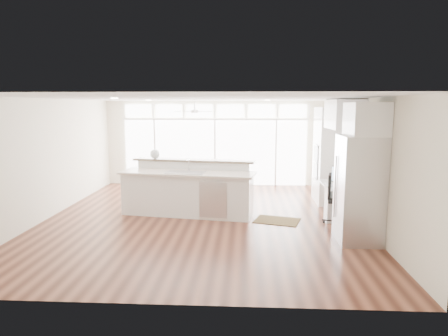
{
  "coord_description": "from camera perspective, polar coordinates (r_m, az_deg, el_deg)",
  "views": [
    {
      "loc": [
        0.99,
        -8.76,
        2.53
      ],
      "look_at": [
        0.47,
        0.6,
        1.07
      ],
      "focal_mm": 32.0,
      "sensor_mm": 36.0,
      "label": 1
    }
  ],
  "objects": [
    {
      "name": "floor",
      "position": [
        9.18,
        -3.19,
        -7.26
      ],
      "size": [
        7.0,
        8.0,
        0.02
      ],
      "primitive_type": "cube",
      "color": "#441F15",
      "rests_on": "ground"
    },
    {
      "name": "kitchen_island",
      "position": [
        9.39,
        -5.22,
        -2.93
      ],
      "size": [
        3.29,
        1.65,
        1.25
      ],
      "primitive_type": "cube",
      "rotation": [
        0.0,
        0.0,
        -0.15
      ],
      "color": "white",
      "rests_on": "floor"
    },
    {
      "name": "desk_window",
      "position": [
        9.44,
        18.31,
        2.42
      ],
      "size": [
        0.04,
        0.85,
        0.85
      ],
      "primitive_type": "cube",
      "color": "silver",
      "rests_on": "wall_right"
    },
    {
      "name": "wall_front",
      "position": [
        5.01,
        -8.4,
        -4.93
      ],
      "size": [
        7.0,
        0.04,
        2.7
      ],
      "primitive_type": "cube",
      "color": "white",
      "rests_on": "floor"
    },
    {
      "name": "fishbowl",
      "position": [
        9.96,
        -9.83,
        1.98
      ],
      "size": [
        0.24,
        0.24,
        0.24
      ],
      "primitive_type": "sphere",
      "rotation": [
        0.0,
        0.0,
        -0.02
      ],
      "color": "silver",
      "rests_on": "kitchen_island"
    },
    {
      "name": "wall_back",
      "position": [
        12.85,
        -1.28,
        3.56
      ],
      "size": [
        7.0,
        0.04,
        2.7
      ],
      "primitive_type": "cube",
      "color": "white",
      "rests_on": "floor"
    },
    {
      "name": "refrigerator",
      "position": [
        7.86,
        18.75,
        -2.88
      ],
      "size": [
        0.76,
        0.9,
        2.0
      ],
      "primitive_type": "cube",
      "color": "#BDBDC2",
      "rests_on": "floor"
    },
    {
      "name": "framed_photos",
      "position": [
        10.05,
        17.36,
        1.97
      ],
      "size": [
        0.06,
        0.22,
        0.8
      ],
      "primitive_type": "cube",
      "color": "black",
      "rests_on": "wall_right"
    },
    {
      "name": "oven_cabinet",
      "position": [
        10.86,
        14.72,
        1.77
      ],
      "size": [
        0.64,
        1.2,
        2.5
      ],
      "primitive_type": "cube",
      "color": "white",
      "rests_on": "floor"
    },
    {
      "name": "desk_nook",
      "position": [
        9.56,
        16.06,
        -4.53
      ],
      "size": [
        0.72,
        1.3,
        0.76
      ],
      "primitive_type": "cube",
      "color": "white",
      "rests_on": "floor"
    },
    {
      "name": "potted_plant",
      "position": [
        10.78,
        15.01,
        9.03
      ],
      "size": [
        0.29,
        0.32,
        0.25
      ],
      "primitive_type": "imported",
      "rotation": [
        0.0,
        0.0,
        0.0
      ],
      "color": "#2E4F21",
      "rests_on": "oven_cabinet"
    },
    {
      "name": "ceiling_fan",
      "position": [
        11.66,
        -4.23,
        8.56
      ],
      "size": [
        1.16,
        1.16,
        0.32
      ],
      "primitive_type": "cube",
      "color": "white",
      "rests_on": "ceiling"
    },
    {
      "name": "transom_row",
      "position": [
        12.74,
        -1.31,
        8.16
      ],
      "size": [
        5.9,
        0.06,
        0.4
      ],
      "primitive_type": "cube",
      "color": "white",
      "rests_on": "wall_back"
    },
    {
      "name": "fridge_cabinet",
      "position": [
        7.73,
        19.67,
        6.6
      ],
      "size": [
        0.64,
        0.9,
        0.6
      ],
      "primitive_type": "cube",
      "color": "white",
      "rests_on": "wall_right"
    },
    {
      "name": "wall_right",
      "position": [
        9.19,
        18.98,
        0.96
      ],
      "size": [
        0.04,
        8.0,
        2.7
      ],
      "primitive_type": "cube",
      "color": "white",
      "rests_on": "floor"
    },
    {
      "name": "wall_left",
      "position": [
        9.92,
        -23.8,
        1.24
      ],
      "size": [
        0.04,
        8.0,
        2.7
      ],
      "primitive_type": "cube",
      "color": "white",
      "rests_on": "floor"
    },
    {
      "name": "office_chair",
      "position": [
        8.92,
        16.13,
        -4.41
      ],
      "size": [
        0.68,
        0.64,
        1.08
      ],
      "primitive_type": "cube",
      "rotation": [
        0.0,
        0.0,
        -0.25
      ],
      "color": "black",
      "rests_on": "floor"
    },
    {
      "name": "upper_cabinets",
      "position": [
        9.32,
        16.82,
        7.34
      ],
      "size": [
        0.64,
        1.3,
        0.64
      ],
      "primitive_type": "cube",
      "color": "white",
      "rests_on": "wall_right"
    },
    {
      "name": "glass_wall",
      "position": [
        12.83,
        -1.29,
        2.2
      ],
      "size": [
        5.8,
        0.06,
        2.08
      ],
      "primitive_type": "cube",
      "color": "white",
      "rests_on": "wall_back"
    },
    {
      "name": "recessed_lights",
      "position": [
        9.02,
        -3.2,
        9.76
      ],
      "size": [
        3.4,
        3.0,
        0.02
      ],
      "primitive_type": "cube",
      "color": "#EDE4C9",
      "rests_on": "ceiling"
    },
    {
      "name": "ceiling",
      "position": [
        8.82,
        -3.35,
        9.91
      ],
      "size": [
        7.0,
        8.0,
        0.02
      ],
      "primitive_type": "cube",
      "color": "white",
      "rests_on": "wall_back"
    },
    {
      "name": "keyboard",
      "position": [
        9.42,
        14.68,
        -2.25
      ],
      "size": [
        0.16,
        0.34,
        0.02
      ],
      "primitive_type": "cube",
      "rotation": [
        0.0,
        0.0,
        0.13
      ],
      "color": "silver",
      "rests_on": "desk_nook"
    },
    {
      "name": "monitor",
      "position": [
        9.42,
        15.74,
        -1.0
      ],
      "size": [
        0.13,
        0.53,
        0.43
      ],
      "primitive_type": "cube",
      "rotation": [
        0.0,
        0.0,
        0.09
      ],
      "color": "black",
      "rests_on": "desk_nook"
    },
    {
      "name": "rug",
      "position": [
        9.05,
        7.59,
        -7.45
      ],
      "size": [
        1.12,
        0.94,
        0.01
      ],
      "primitive_type": "cube",
      "rotation": [
        0.0,
        0.0,
        -0.29
      ],
      "color": "#352611",
      "rests_on": "floor"
    }
  ]
}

